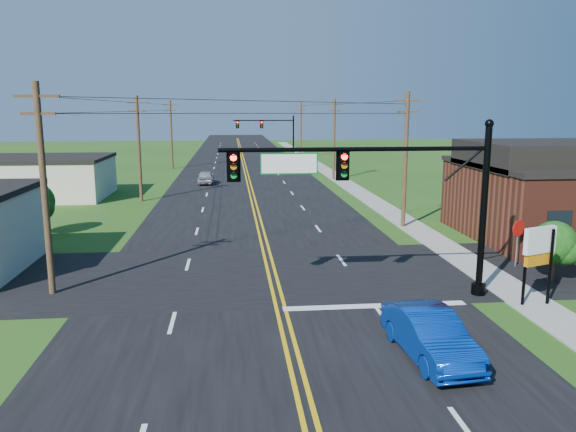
{
  "coord_description": "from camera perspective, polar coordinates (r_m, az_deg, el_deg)",
  "views": [
    {
      "loc": [
        -1.7,
        -14.16,
        7.89
      ],
      "look_at": [
        0.76,
        10.0,
        3.24
      ],
      "focal_mm": 35.0,
      "sensor_mm": 36.0,
      "label": 1
    }
  ],
  "objects": [
    {
      "name": "shrub_corner",
      "position": [
        28.5,
        25.43,
        -2.47
      ],
      "size": [
        2.0,
        2.0,
        2.86
      ],
      "color": "#3C261B",
      "rests_on": "ground"
    },
    {
      "name": "utility_pole_left_b",
      "position": [
        49.87,
        -14.91,
        6.83
      ],
      "size": [
        1.8,
        0.28,
        9.0
      ],
      "color": "#3C261B",
      "rests_on": "ground"
    },
    {
      "name": "ground",
      "position": [
        16.3,
        0.95,
        -18.13
      ],
      "size": [
        260.0,
        260.0,
        0.0
      ],
      "primitive_type": "plane",
      "color": "#204B15",
      "rests_on": "ground"
    },
    {
      "name": "cream_bldg_far",
      "position": [
        55.28,
        -24.07,
        3.63
      ],
      "size": [
        12.2,
        9.2,
        3.7
      ],
      "color": "beige",
      "rests_on": "ground"
    },
    {
      "name": "sidewalk",
      "position": [
        56.07,
        6.82,
        2.71
      ],
      "size": [
        2.0,
        160.0,
        0.08
      ],
      "primitive_type": "cube",
      "color": "gray",
      "rests_on": "ground"
    },
    {
      "name": "tree_left",
      "position": [
        38.62,
        -24.32,
        1.34
      ],
      "size": [
        2.4,
        2.4,
        3.37
      ],
      "color": "#3C261B",
      "rests_on": "ground"
    },
    {
      "name": "blue_car",
      "position": [
        18.85,
        14.21,
        -11.71
      ],
      "size": [
        2.05,
        4.81,
        1.54
      ],
      "primitive_type": "imported",
      "rotation": [
        0.0,
        0.0,
        0.09
      ],
      "color": "#062D92",
      "rests_on": "ground"
    },
    {
      "name": "road_cross",
      "position": [
        27.37,
        -2.02,
        -5.88
      ],
      "size": [
        70.0,
        10.0,
        0.04
      ],
      "primitive_type": "cube",
      "color": "black",
      "rests_on": "ground"
    },
    {
      "name": "utility_pole_right_c",
      "position": [
        92.93,
        1.31,
        8.88
      ],
      "size": [
        1.8,
        0.28,
        9.0
      ],
      "color": "#3C261B",
      "rests_on": "ground"
    },
    {
      "name": "utility_pole_left_a",
      "position": [
        25.58,
        -23.55,
        2.81
      ],
      "size": [
        1.8,
        0.28,
        9.0
      ],
      "color": "#3C261B",
      "rests_on": "ground"
    },
    {
      "name": "road_main",
      "position": [
        64.66,
        -4.28,
        3.81
      ],
      "size": [
        16.0,
        220.0,
        0.04
      ],
      "primitive_type": "cube",
      "color": "black",
      "rests_on": "ground"
    },
    {
      "name": "stop_sign",
      "position": [
        30.4,
        22.34,
        -1.62
      ],
      "size": [
        0.81,
        0.39,
        2.45
      ],
      "rotation": [
        0.0,
        0.0,
        0.41
      ],
      "color": "slate",
      "rests_on": "ground"
    },
    {
      "name": "signal_mast_main",
      "position": [
        23.18,
        9.35,
        2.9
      ],
      "size": [
        11.3,
        0.6,
        7.48
      ],
      "color": "black",
      "rests_on": "ground"
    },
    {
      "name": "utility_pole_left_c",
      "position": [
        76.62,
        -11.78,
        8.24
      ],
      "size": [
        1.8,
        0.28,
        9.0
      ],
      "color": "#3C261B",
      "rests_on": "ground"
    },
    {
      "name": "utility_pole_right_b",
      "position": [
        63.29,
        4.7,
        7.93
      ],
      "size": [
        1.8,
        0.28,
        9.0
      ],
      "color": "#3C261B",
      "rests_on": "ground"
    },
    {
      "name": "signal_mast_far",
      "position": [
        94.42,
        -2.11,
        8.8
      ],
      "size": [
        10.98,
        0.6,
        7.48
      ],
      "color": "black",
      "rests_on": "ground"
    },
    {
      "name": "tree_right_back",
      "position": [
        44.2,
        17.87,
        3.44
      ],
      "size": [
        3.0,
        3.0,
        4.1
      ],
      "color": "#3C261B",
      "rests_on": "ground"
    },
    {
      "name": "pylon_sign",
      "position": [
        24.58,
        24.17,
        -3.06
      ],
      "size": [
        1.57,
        0.77,
        3.28
      ],
      "rotation": [
        0.0,
        0.0,
        0.36
      ],
      "color": "black",
      "rests_on": "ground"
    },
    {
      "name": "utility_pole_right_a",
      "position": [
        38.07,
        11.85,
        5.83
      ],
      "size": [
        1.8,
        0.28,
        9.0
      ],
      "color": "#3C261B",
      "rests_on": "ground"
    },
    {
      "name": "distant_car",
      "position": [
        60.47,
        -8.35,
        3.9
      ],
      "size": [
        1.69,
        4.17,
        1.42
      ],
      "primitive_type": "imported",
      "rotation": [
        0.0,
        0.0,
        3.15
      ],
      "color": "#BABBC0",
      "rests_on": "ground"
    }
  ]
}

